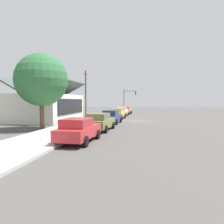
# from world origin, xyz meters

# --- Properties ---
(ground_plane) EXTENTS (120.00, 120.00, 0.00)m
(ground_plane) POSITION_xyz_m (0.00, 0.00, 0.00)
(ground_plane) COLOR #4C4947
(sidewalk_curb) EXTENTS (60.00, 4.20, 0.16)m
(sidewalk_curb) POSITION_xyz_m (0.00, 5.60, 0.08)
(sidewalk_curb) COLOR #B2AFA8
(sidewalk_curb) RESTS_ON ground
(car_cherry) EXTENTS (4.53, 2.12, 1.59)m
(car_cherry) POSITION_xyz_m (-15.14, 2.82, 0.81)
(car_cherry) COLOR red
(car_cherry) RESTS_ON ground
(car_olive) EXTENTS (4.72, 2.20, 1.59)m
(car_olive) POSITION_xyz_m (-9.54, 2.66, 0.82)
(car_olive) COLOR olive
(car_olive) RESTS_ON ground
(car_navy) EXTENTS (4.55, 2.12, 1.59)m
(car_navy) POSITION_xyz_m (-3.43, 2.64, 0.81)
(car_navy) COLOR navy
(car_navy) RESTS_ON ground
(car_mustard) EXTENTS (4.46, 2.15, 1.59)m
(car_mustard) POSITION_xyz_m (2.66, 2.79, 0.81)
(car_mustard) COLOR gold
(car_mustard) RESTS_ON ground
(car_ivory) EXTENTS (4.93, 2.13, 1.59)m
(car_ivory) POSITION_xyz_m (8.77, 2.87, 0.82)
(car_ivory) COLOR silver
(car_ivory) RESTS_ON ground
(car_coral) EXTENTS (4.53, 2.07, 1.59)m
(car_coral) POSITION_xyz_m (14.95, 2.66, 0.81)
(car_coral) COLOR #EA8C75
(car_coral) RESTS_ON ground
(storefront_building) EXTENTS (12.02, 7.16, 5.49)m
(storefront_building) POSITION_xyz_m (-0.85, 11.98, 1.92)
(storefront_building) COLOR silver
(storefront_building) RESTS_ON ground
(shade_tree) EXTENTS (4.97, 4.97, 7.17)m
(shade_tree) POSITION_xyz_m (-9.51, 8.32, 4.67)
(shade_tree) COLOR brown
(shade_tree) RESTS_ON ground
(traffic_light_main) EXTENTS (0.37, 2.79, 5.20)m
(traffic_light_main) POSITION_xyz_m (18.84, 2.54, 3.49)
(traffic_light_main) COLOR #383833
(traffic_light_main) RESTS_ON ground
(utility_pole_wooden) EXTENTS (1.80, 0.24, 7.50)m
(utility_pole_wooden) POSITION_xyz_m (4.77, 8.20, 3.93)
(utility_pole_wooden) COLOR brown
(utility_pole_wooden) RESTS_ON ground
(fire_hydrant_red) EXTENTS (0.22, 0.22, 0.71)m
(fire_hydrant_red) POSITION_xyz_m (-3.09, 4.20, 0.50)
(fire_hydrant_red) COLOR red
(fire_hydrant_red) RESTS_ON sidewalk_curb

